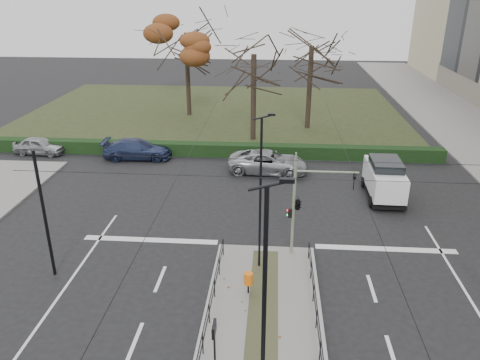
% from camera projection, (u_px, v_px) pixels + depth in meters
% --- Properties ---
extents(ground, '(140.00, 140.00, 0.00)m').
position_uv_depth(ground, '(263.00, 312.00, 18.92)').
color(ground, black).
rests_on(ground, ground).
extents(median_island, '(4.40, 15.00, 0.14)m').
position_uv_depth(median_island, '(261.00, 356.00, 16.60)').
color(median_island, slate).
rests_on(median_island, ground).
extents(park, '(38.00, 26.00, 0.10)m').
position_uv_depth(park, '(215.00, 112.00, 48.77)').
color(park, '#252E17').
rests_on(park, ground).
extents(hedge, '(38.00, 1.00, 1.00)m').
position_uv_depth(hedge, '(193.00, 149.00, 36.27)').
color(hedge, black).
rests_on(hedge, ground).
extents(median_railing, '(4.14, 13.24, 0.92)m').
position_uv_depth(median_railing, '(261.00, 338.00, 16.16)').
color(median_railing, black).
rests_on(median_railing, median_island).
extents(catenary, '(20.00, 34.00, 6.00)m').
position_uv_depth(catenary, '(266.00, 219.00, 19.10)').
color(catenary, black).
rests_on(catenary, ground).
extents(traffic_light, '(3.18, 1.79, 4.65)m').
position_uv_depth(traffic_light, '(300.00, 203.00, 21.86)').
color(traffic_light, gray).
rests_on(traffic_light, median_island).
extents(litter_bin, '(0.38, 0.38, 0.98)m').
position_uv_depth(litter_bin, '(248.00, 279.00, 19.65)').
color(litter_bin, black).
rests_on(litter_bin, median_island).
extents(info_panel, '(0.12, 0.55, 2.12)m').
position_uv_depth(info_panel, '(214.00, 335.00, 15.09)').
color(info_panel, black).
rests_on(info_panel, median_island).
extents(streetlamp_median_near, '(0.68, 0.14, 8.12)m').
position_uv_depth(streetlamp_median_near, '(264.00, 321.00, 12.01)').
color(streetlamp_median_near, black).
rests_on(streetlamp_median_near, median_island).
extents(streetlamp_median_far, '(0.61, 0.12, 7.29)m').
position_uv_depth(streetlamp_median_far, '(261.00, 193.00, 20.40)').
color(streetlamp_median_far, black).
rests_on(streetlamp_median_far, median_island).
extents(parked_car_first, '(4.08, 1.91, 1.35)m').
position_uv_depth(parked_car_first, '(39.00, 146.00, 36.49)').
color(parked_car_first, '#94969A').
rests_on(parked_car_first, ground).
extents(parked_car_third, '(5.24, 2.34, 1.49)m').
position_uv_depth(parked_car_third, '(137.00, 149.00, 35.50)').
color(parked_car_third, '#212B4D').
rests_on(parked_car_third, ground).
extents(parked_car_fourth, '(5.74, 3.00, 1.54)m').
position_uv_depth(parked_car_fourth, '(268.00, 162.00, 32.82)').
color(parked_car_fourth, '#94969A').
rests_on(parked_car_fourth, ground).
extents(white_van, '(2.17, 4.63, 2.45)m').
position_uv_depth(white_van, '(384.00, 178.00, 28.78)').
color(white_van, silver).
rests_on(white_van, ground).
extents(rust_tree, '(9.54, 9.54, 10.49)m').
position_uv_depth(rust_tree, '(186.00, 33.00, 44.51)').
color(rust_tree, black).
rests_on(rust_tree, park).
extents(bare_tree_center, '(7.07, 7.07, 9.72)m').
position_uv_depth(bare_tree_center, '(311.00, 52.00, 40.59)').
color(bare_tree_center, black).
rests_on(bare_tree_center, park).
extents(bare_tree_near, '(6.17, 6.17, 9.38)m').
position_uv_depth(bare_tree_near, '(254.00, 61.00, 37.49)').
color(bare_tree_near, black).
rests_on(bare_tree_near, park).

